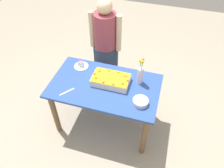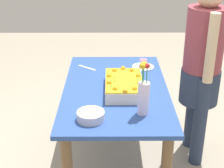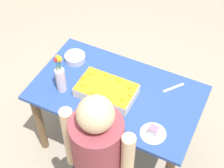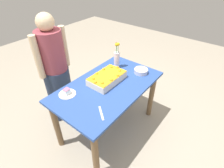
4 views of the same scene
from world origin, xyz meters
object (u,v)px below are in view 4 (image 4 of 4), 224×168
at_px(serving_plate_with_slice, 67,93).
at_px(fruit_bowl, 141,71).
at_px(sheet_cake, 107,78).
at_px(flower_vase, 117,58).
at_px(cake_knife, 101,113).
at_px(person_standing, 55,66).

height_order(serving_plate_with_slice, fruit_bowl, serving_plate_with_slice).
bearing_deg(sheet_cake, flower_vase, -161.74).
bearing_deg(sheet_cake, fruit_bowl, 151.71).
xyz_separation_m(sheet_cake, flower_vase, (-0.33, -0.11, 0.09)).
bearing_deg(fruit_bowl, cake_knife, 4.90).
height_order(sheet_cake, fruit_bowl, sheet_cake).
bearing_deg(fruit_bowl, serving_plate_with_slice, -24.83).
distance_m(cake_knife, person_standing, 0.94).
relative_size(cake_knife, person_standing, 0.13).
relative_size(sheet_cake, fruit_bowl, 2.56).
bearing_deg(sheet_cake, serving_plate_with_slice, -21.56).
xyz_separation_m(cake_knife, fruit_bowl, (-0.85, -0.07, 0.03)).
bearing_deg(cake_knife, flower_vase, -24.81).
distance_m(flower_vase, fruit_bowl, 0.36).
relative_size(sheet_cake, cake_knife, 2.36).
distance_m(flower_vase, person_standing, 0.79).
height_order(flower_vase, fruit_bowl, flower_vase).
relative_size(serving_plate_with_slice, fruit_bowl, 1.07).
xyz_separation_m(sheet_cake, person_standing, (0.27, -0.63, 0.06)).
bearing_deg(flower_vase, person_standing, -40.86).
distance_m(sheet_cake, cake_knife, 0.53).
bearing_deg(flower_vase, serving_plate_with_slice, -5.16).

